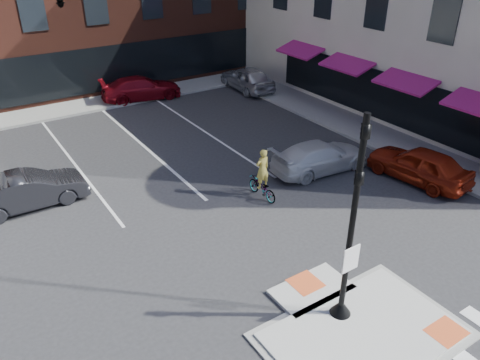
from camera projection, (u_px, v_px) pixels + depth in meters
ground at (350, 324)px, 13.00m from camera, size 120.00×120.00×0.00m
refuge_island at (357, 329)px, 12.78m from camera, size 5.40×4.65×0.13m
sidewalk_e at (360, 127)px, 25.52m from camera, size 3.00×24.00×0.15m
sidewalk_n at (140, 94)px, 30.55m from camera, size 26.00×3.00×0.15m
signal_pole at (349, 249)px, 12.16m from camera, size 0.60×0.60×5.98m
mast_arm_signal at (29, 13)px, 21.56m from camera, size 6.10×2.24×8.00m
red_sedan at (419, 164)px, 20.03m from camera, size 2.34×4.64×1.52m
white_pickup at (320, 157)px, 20.91m from camera, size 4.77×2.22×1.35m
bg_car_dark at (29, 190)px, 18.17m from camera, size 4.33×1.54×1.42m
bg_car_silver at (247, 78)px, 31.23m from camera, size 2.06×4.75×1.60m
bg_car_red at (141, 88)px, 29.60m from camera, size 5.25×2.76×1.45m
cyclist at (262, 182)px, 18.76m from camera, size 0.64×1.69×2.13m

